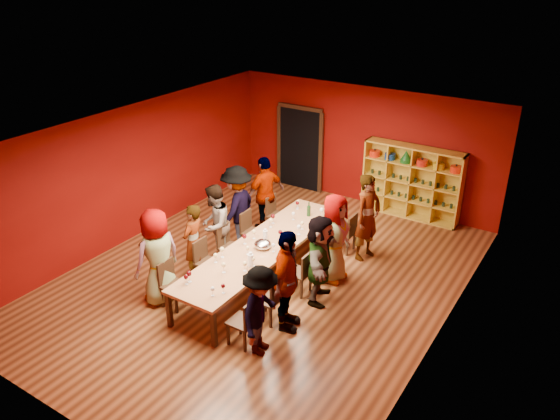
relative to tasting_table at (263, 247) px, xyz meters
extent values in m
cube|color=#592F17|center=(0.00, 0.00, -0.71)|extent=(7.10, 9.10, 0.02)
cube|color=#650805|center=(0.00, 4.51, 0.80)|extent=(7.10, 0.02, 3.00)
cube|color=#650805|center=(0.00, -4.51, 0.80)|extent=(7.10, 0.02, 3.00)
cube|color=#650805|center=(-3.51, 0.00, 0.80)|extent=(0.02, 9.10, 3.00)
cube|color=#650805|center=(3.51, 0.00, 0.80)|extent=(0.02, 9.10, 3.00)
cube|color=silver|center=(0.00, 0.00, 2.31)|extent=(7.10, 9.10, 0.02)
cube|color=#A66D45|center=(0.00, 0.00, 0.02)|extent=(1.10, 4.50, 0.06)
cube|color=black|center=(-0.49, -2.17, -0.35)|extent=(0.08, 0.08, 0.69)
cube|color=black|center=(-0.49, 2.17, -0.35)|extent=(0.08, 0.08, 0.69)
cube|color=black|center=(0.49, -2.17, -0.35)|extent=(0.08, 0.08, 0.69)
cube|color=black|center=(0.49, 2.17, -0.35)|extent=(0.08, 0.08, 0.69)
cube|color=black|center=(-1.80, 4.44, 0.40)|extent=(1.20, 0.14, 2.20)
cube|color=black|center=(-1.80, 4.37, 1.55)|extent=(1.32, 0.06, 0.10)
cube|color=black|center=(-2.45, 4.37, 0.40)|extent=(0.10, 0.06, 2.20)
cube|color=black|center=(-1.15, 4.37, 0.40)|extent=(0.10, 0.06, 2.20)
cube|color=gold|center=(0.22, 4.28, 0.20)|extent=(0.04, 0.40, 1.80)
cube|color=gold|center=(2.58, 4.28, 0.20)|extent=(0.04, 0.40, 1.80)
cube|color=gold|center=(1.40, 4.28, 1.08)|extent=(2.40, 0.40, 0.04)
cube|color=gold|center=(1.40, 4.28, -0.68)|extent=(2.40, 0.40, 0.04)
cube|color=gold|center=(1.40, 4.47, 0.20)|extent=(2.40, 0.02, 1.80)
cube|color=gold|center=(1.40, 4.28, -0.25)|extent=(2.36, 0.38, 0.03)
cube|color=gold|center=(1.40, 4.28, 0.20)|extent=(2.36, 0.38, 0.03)
cube|color=gold|center=(1.40, 4.28, 0.65)|extent=(2.36, 0.38, 0.03)
cube|color=gold|center=(0.80, 4.28, 0.20)|extent=(0.03, 0.38, 1.76)
cube|color=gold|center=(1.40, 4.28, 0.20)|extent=(0.03, 0.38, 1.76)
cube|color=gold|center=(2.00, 4.28, 0.20)|extent=(0.03, 0.38, 1.76)
cylinder|color=red|center=(0.40, 4.28, 0.74)|extent=(0.26, 0.26, 0.15)
sphere|color=black|center=(0.40, 4.28, 0.84)|extent=(0.05, 0.05, 0.05)
cylinder|color=navy|center=(0.80, 4.28, 0.74)|extent=(0.26, 0.26, 0.15)
sphere|color=black|center=(0.80, 4.28, 0.84)|extent=(0.05, 0.05, 0.05)
cylinder|color=#175D1F|center=(1.20, 4.28, 0.71)|extent=(0.26, 0.26, 0.08)
cone|color=#175D1F|center=(1.20, 4.28, 0.86)|extent=(0.24, 0.24, 0.22)
cylinder|color=red|center=(1.60, 4.28, 0.74)|extent=(0.26, 0.26, 0.15)
sphere|color=black|center=(1.60, 4.28, 0.84)|extent=(0.05, 0.05, 0.05)
cylinder|color=gold|center=(2.00, 4.28, 0.74)|extent=(0.26, 0.26, 0.15)
sphere|color=black|center=(2.00, 4.28, 0.84)|extent=(0.05, 0.05, 0.05)
cylinder|color=red|center=(2.40, 4.28, 0.74)|extent=(0.26, 0.26, 0.15)
sphere|color=black|center=(2.40, 4.28, 0.84)|extent=(0.05, 0.05, 0.05)
cylinder|color=black|center=(0.38, 4.28, -0.18)|extent=(0.07, 0.07, 0.10)
cylinder|color=black|center=(0.56, 4.28, -0.18)|extent=(0.07, 0.07, 0.10)
cylinder|color=black|center=(0.75, 4.28, -0.18)|extent=(0.07, 0.07, 0.10)
cylinder|color=black|center=(0.93, 4.28, -0.18)|extent=(0.07, 0.07, 0.10)
cylinder|color=black|center=(1.12, 4.28, -0.18)|extent=(0.07, 0.07, 0.10)
cylinder|color=black|center=(1.30, 4.28, -0.18)|extent=(0.07, 0.07, 0.10)
cylinder|color=black|center=(1.49, 4.28, -0.18)|extent=(0.07, 0.07, 0.10)
cylinder|color=black|center=(1.67, 4.28, -0.18)|extent=(0.07, 0.07, 0.10)
cylinder|color=black|center=(1.86, 4.28, -0.18)|extent=(0.07, 0.07, 0.10)
cylinder|color=black|center=(2.04, 4.28, -0.18)|extent=(0.07, 0.07, 0.10)
cylinder|color=black|center=(2.23, 4.28, -0.18)|extent=(0.07, 0.07, 0.10)
cylinder|color=black|center=(2.42, 4.28, -0.18)|extent=(0.07, 0.07, 0.10)
cylinder|color=black|center=(0.38, 4.28, 0.27)|extent=(0.07, 0.07, 0.10)
cylinder|color=black|center=(0.56, 4.28, 0.27)|extent=(0.07, 0.07, 0.10)
cylinder|color=black|center=(0.75, 4.28, 0.27)|extent=(0.07, 0.07, 0.10)
cylinder|color=black|center=(0.93, 4.28, 0.27)|extent=(0.07, 0.07, 0.10)
cylinder|color=black|center=(1.12, 4.28, 0.27)|extent=(0.07, 0.07, 0.10)
cylinder|color=black|center=(1.30, 4.28, 0.27)|extent=(0.07, 0.07, 0.10)
cylinder|color=black|center=(1.49, 4.28, 0.27)|extent=(0.07, 0.07, 0.10)
cylinder|color=black|center=(1.67, 4.28, 0.27)|extent=(0.07, 0.07, 0.10)
cylinder|color=black|center=(1.86, 4.28, 0.27)|extent=(0.07, 0.07, 0.10)
cylinder|color=black|center=(2.04, 4.28, 0.27)|extent=(0.07, 0.07, 0.10)
cylinder|color=black|center=(2.23, 4.28, 0.27)|extent=(0.07, 0.07, 0.10)
cylinder|color=black|center=(2.42, 4.28, 0.27)|extent=(0.07, 0.07, 0.10)
cube|color=black|center=(-0.83, -1.65, -0.27)|extent=(0.42, 0.42, 0.04)
cube|color=black|center=(-1.02, -1.65, -0.03)|extent=(0.04, 0.40, 0.44)
cube|color=black|center=(-1.00, -1.82, -0.49)|extent=(0.04, 0.04, 0.41)
cube|color=black|center=(-0.66, -1.82, -0.49)|extent=(0.04, 0.04, 0.41)
cube|color=black|center=(-1.00, -1.48, -0.49)|extent=(0.04, 0.04, 0.41)
cube|color=black|center=(-0.66, -1.48, -0.49)|extent=(0.04, 0.04, 0.41)
imported|color=beige|center=(-1.19, -1.65, 0.23)|extent=(0.66, 0.98, 1.85)
cube|color=black|center=(-0.83, -0.70, -0.27)|extent=(0.42, 0.42, 0.04)
cube|color=black|center=(-1.02, -0.70, -0.03)|extent=(0.04, 0.40, 0.44)
cube|color=black|center=(-1.00, -0.87, -0.49)|extent=(0.04, 0.04, 0.41)
cube|color=black|center=(-0.66, -0.87, -0.49)|extent=(0.04, 0.04, 0.41)
cube|color=black|center=(-1.00, -0.53, -0.49)|extent=(0.04, 0.04, 0.41)
cube|color=black|center=(-0.66, -0.53, -0.49)|extent=(0.04, 0.04, 0.41)
imported|color=#5C7DBE|center=(-1.18, -0.70, 0.09)|extent=(0.50, 0.63, 1.58)
cube|color=black|center=(-0.83, 0.03, -0.27)|extent=(0.42, 0.42, 0.04)
cube|color=black|center=(-1.02, 0.03, -0.03)|extent=(0.04, 0.40, 0.44)
cube|color=black|center=(-1.00, -0.14, -0.49)|extent=(0.04, 0.04, 0.41)
cube|color=black|center=(-0.66, -0.14, -0.49)|extent=(0.04, 0.04, 0.41)
cube|color=black|center=(-1.00, 0.20, -0.49)|extent=(0.04, 0.04, 0.41)
cube|color=black|center=(-0.66, 0.20, -0.49)|extent=(0.04, 0.04, 0.41)
imported|color=#131C36|center=(-1.23, 0.03, 0.15)|extent=(0.70, 0.93, 1.71)
cube|color=black|center=(-0.83, 0.81, -0.27)|extent=(0.42, 0.42, 0.04)
cube|color=black|center=(-1.02, 0.81, -0.03)|extent=(0.04, 0.40, 0.44)
cube|color=black|center=(-1.00, 0.64, -0.49)|extent=(0.04, 0.04, 0.41)
cube|color=black|center=(-0.66, 0.64, -0.49)|extent=(0.04, 0.04, 0.41)
cube|color=black|center=(-1.00, 0.98, -0.49)|extent=(0.04, 0.04, 0.41)
cube|color=black|center=(-0.66, 0.98, -0.49)|extent=(0.04, 0.04, 0.41)
imported|color=#D69090|center=(-1.24, 0.81, 0.23)|extent=(0.66, 1.26, 1.86)
cube|color=black|center=(-0.83, 1.80, -0.27)|extent=(0.42, 0.42, 0.04)
cube|color=black|center=(-1.02, 1.80, -0.03)|extent=(0.04, 0.40, 0.44)
cube|color=black|center=(-1.00, 1.63, -0.49)|extent=(0.04, 0.04, 0.41)
cube|color=black|center=(-0.66, 1.63, -0.49)|extent=(0.04, 0.04, 0.41)
cube|color=black|center=(-1.00, 1.97, -0.49)|extent=(0.04, 0.04, 0.41)
cube|color=black|center=(-0.66, 1.97, -0.49)|extent=(0.04, 0.04, 0.41)
imported|color=#537EAB|center=(-1.17, 1.80, 0.20)|extent=(0.77, 1.14, 1.79)
cube|color=black|center=(0.83, -1.84, -0.27)|extent=(0.42, 0.42, 0.04)
cube|color=black|center=(1.02, -1.84, -0.03)|extent=(0.04, 0.40, 0.44)
cube|color=black|center=(0.66, -2.01, -0.49)|extent=(0.04, 0.04, 0.41)
cube|color=black|center=(1.00, -2.01, -0.49)|extent=(0.04, 0.04, 0.41)
cube|color=black|center=(0.66, -1.67, -0.49)|extent=(0.04, 0.04, 0.41)
cube|color=black|center=(1.00, -1.67, -0.49)|extent=(0.04, 0.04, 0.41)
imported|color=pink|center=(1.21, -1.84, 0.09)|extent=(0.63, 1.08, 1.57)
cube|color=black|center=(0.83, -1.09, -0.27)|extent=(0.42, 0.42, 0.04)
cube|color=black|center=(1.02, -1.09, -0.03)|extent=(0.04, 0.40, 0.44)
cube|color=black|center=(0.66, -1.26, -0.49)|extent=(0.04, 0.04, 0.41)
cube|color=black|center=(1.00, -1.26, -0.49)|extent=(0.04, 0.04, 0.41)
cube|color=black|center=(0.66, -0.92, -0.49)|extent=(0.04, 0.04, 0.41)
cube|color=black|center=(1.00, -0.92, -0.49)|extent=(0.04, 0.04, 0.41)
imported|color=silver|center=(1.21, -1.09, 0.23)|extent=(0.79, 1.19, 1.86)
cube|color=black|center=(0.83, -0.05, -0.27)|extent=(0.42, 0.42, 0.04)
cube|color=black|center=(1.02, -0.05, -0.03)|extent=(0.04, 0.40, 0.44)
cube|color=black|center=(0.66, -0.22, -0.49)|extent=(0.04, 0.04, 0.41)
cube|color=black|center=(1.00, -0.22, -0.49)|extent=(0.04, 0.04, 0.41)
cube|color=black|center=(0.66, 0.12, -0.49)|extent=(0.04, 0.04, 0.41)
cube|color=black|center=(1.00, 0.12, -0.49)|extent=(0.04, 0.04, 0.41)
imported|color=#5678B1|center=(1.28, -0.05, 0.16)|extent=(0.91, 1.67, 1.73)
cube|color=black|center=(0.83, 0.73, -0.27)|extent=(0.42, 0.42, 0.04)
cube|color=black|center=(1.02, 0.73, -0.03)|extent=(0.04, 0.40, 0.44)
cube|color=black|center=(0.66, 0.56, -0.49)|extent=(0.04, 0.04, 0.41)
cube|color=black|center=(1.00, 0.56, -0.49)|extent=(0.04, 0.04, 0.41)
cube|color=black|center=(0.66, 0.90, -0.49)|extent=(0.04, 0.04, 0.41)
cube|color=black|center=(1.00, 0.90, -0.49)|extent=(0.04, 0.04, 0.41)
imported|color=#141C39|center=(1.16, 0.73, 0.21)|extent=(0.51, 0.90, 1.81)
cube|color=black|center=(0.83, 1.87, -0.27)|extent=(0.42, 0.42, 0.04)
cube|color=black|center=(1.02, 1.87, -0.03)|extent=(0.04, 0.40, 0.44)
cube|color=black|center=(0.66, 1.70, -0.49)|extent=(0.04, 0.04, 0.41)
cube|color=black|center=(1.00, 1.70, -0.49)|extent=(0.04, 0.04, 0.41)
cube|color=black|center=(0.66, 2.04, -0.49)|extent=(0.04, 0.04, 0.41)
cube|color=black|center=(1.00, 2.04, -0.49)|extent=(0.04, 0.04, 0.41)
imported|color=#131536|center=(1.34, 1.87, 0.24)|extent=(0.64, 0.78, 1.87)
cylinder|color=white|center=(-0.30, 0.11, 0.06)|extent=(0.07, 0.07, 0.01)
cylinder|color=white|center=(-0.30, 0.11, 0.12)|extent=(0.01, 0.01, 0.11)
ellipsoid|color=#F4DF98|center=(-0.30, 0.11, 0.21)|extent=(0.08, 0.08, 0.09)
cylinder|color=white|center=(0.38, 0.12, 0.05)|extent=(0.06, 0.06, 0.01)
cylinder|color=white|center=(0.38, 0.12, 0.11)|extent=(0.01, 0.01, 0.11)
ellipsoid|color=#41060B|center=(0.38, 0.12, 0.20)|extent=(0.08, 0.08, 0.09)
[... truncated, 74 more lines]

